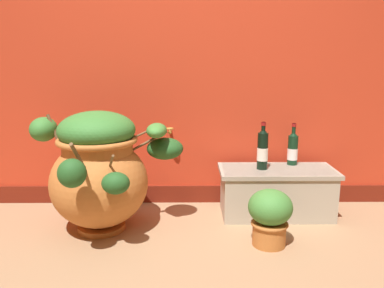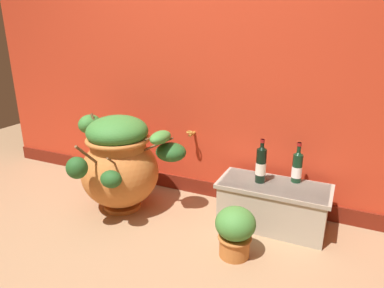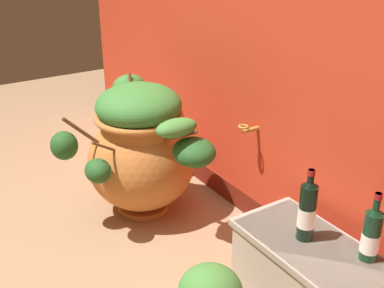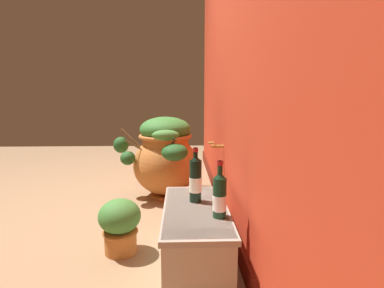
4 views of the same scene
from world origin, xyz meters
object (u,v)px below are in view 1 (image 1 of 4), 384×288
Objects in this scene: terracotta_urn at (100,169)px; potted_shrub at (270,215)px; wine_bottle_middle at (293,148)px; wine_bottle_left at (263,149)px.

potted_shrub is (1.04, -0.23, -0.22)m from terracotta_urn.
wine_bottle_middle reaches higher than potted_shrub.
terracotta_urn is 2.89× the size of potted_shrub.
wine_bottle_left reaches higher than potted_shrub.
terracotta_urn is 1.09m from potted_shrub.
wine_bottle_left is at bearing 12.43° from terracotta_urn.
potted_shrub is (-0.27, -0.58, -0.27)m from wine_bottle_middle.
wine_bottle_left is at bearing -154.40° from wine_bottle_middle.
potted_shrub is at bearing -115.09° from wine_bottle_middle.
wine_bottle_middle is (1.32, 0.35, 0.05)m from terracotta_urn.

